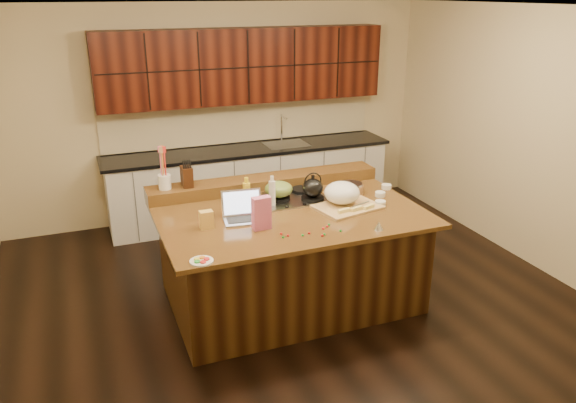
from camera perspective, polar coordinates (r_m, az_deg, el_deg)
name	(u,v)px	position (r m, az deg, el deg)	size (l,w,h in m)	color
room	(290,167)	(5.01, 0.21, 3.56)	(5.52, 5.02, 2.72)	black
island	(290,256)	(5.34, 0.19, -5.56)	(2.40, 1.60, 0.92)	black
back_ledge	(265,182)	(5.75, -2.34, 1.95)	(2.40, 0.30, 0.12)	black
cooktop	(279,199)	(5.41, -0.96, 0.24)	(0.92, 0.52, 0.05)	gray
back_counter	(248,144)	(7.23, -4.04, 5.88)	(3.70, 0.66, 2.40)	silver
kettle	(313,188)	(5.36, 2.53, 1.40)	(0.20, 0.20, 0.18)	black
green_bowl	(279,189)	(5.38, -0.96, 1.27)	(0.27, 0.27, 0.15)	olive
laptop	(243,212)	(4.98, -4.60, -1.06)	(0.39, 0.32, 0.25)	#B7B7BC
oil_bottle	(247,197)	(5.14, -4.21, 0.48)	(0.07, 0.07, 0.27)	yellow
vinegar_bottle	(272,194)	(5.23, -1.62, 0.78)	(0.06, 0.06, 0.25)	silver
wooden_tray	(343,196)	(5.26, 5.65, 0.57)	(0.65, 0.53, 0.23)	tan
ramekin_a	(380,203)	(5.36, 9.36, -0.16)	(0.10, 0.10, 0.04)	white
ramekin_b	(380,194)	(5.60, 9.35, 0.75)	(0.10, 0.10, 0.04)	white
ramekin_c	(386,187)	(5.82, 9.97, 1.50)	(0.10, 0.10, 0.04)	white
strainer_bowl	(351,189)	(5.63, 6.44, 1.24)	(0.24, 0.24, 0.09)	#996B3F
kitchen_timer	(379,226)	(4.82, 9.20, -2.45)	(0.08, 0.08, 0.07)	silver
pink_bag	(261,213)	(4.74, -2.72, -1.18)	(0.15, 0.08, 0.29)	pink
candy_plate	(201,261)	(4.27, -8.78, -6.01)	(0.18, 0.18, 0.01)	white
package_box	(206,220)	(4.82, -8.29, -1.84)	(0.11, 0.08, 0.16)	#DFB04E
utensil_crock	(165,182)	(5.49, -12.42, 1.96)	(0.12, 0.12, 0.14)	white
knife_block	(187,177)	(5.51, -10.25, 2.51)	(0.10, 0.16, 0.19)	black
gumdrop_0	(309,233)	(4.68, 2.17, -3.22)	(0.02, 0.02, 0.02)	red
gumdrop_1	(324,234)	(4.67, 3.71, -3.35)	(0.02, 0.02, 0.02)	#198C26
gumdrop_2	(281,234)	(4.67, -0.70, -3.28)	(0.02, 0.02, 0.02)	red
gumdrop_3	(303,235)	(4.64, 1.50, -3.45)	(0.02, 0.02, 0.02)	#198C26
gumdrop_4	(327,226)	(4.82, 4.01, -2.53)	(0.02, 0.02, 0.02)	red
gumdrop_5	(340,231)	(4.74, 5.35, -2.98)	(0.02, 0.02, 0.02)	#198C26
gumdrop_6	(323,228)	(4.78, 3.60, -2.74)	(0.02, 0.02, 0.02)	red
gumdrop_7	(329,225)	(4.86, 4.17, -2.36)	(0.02, 0.02, 0.02)	#198C26
gumdrop_8	(288,236)	(4.63, -0.01, -3.48)	(0.02, 0.02, 0.02)	red
gumdrop_9	(283,237)	(4.60, -0.49, -3.65)	(0.02, 0.02, 0.02)	#198C26
gumdrop_10	(322,236)	(4.64, 3.51, -3.48)	(0.02, 0.02, 0.02)	red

